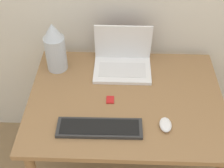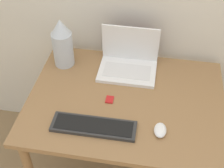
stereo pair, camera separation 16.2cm
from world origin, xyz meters
name	(u,v)px [view 2 (the right image)]	position (x,y,z in m)	size (l,w,h in m)	color
desk	(125,111)	(0.00, 0.40, 0.67)	(1.06, 0.80, 0.77)	olive
laptop	(128,61)	(-0.02, 0.65, 0.82)	(0.33, 0.24, 0.26)	white
keyboard	(94,126)	(-0.13, 0.17, 0.78)	(0.42, 0.13, 0.02)	#2D2D2D
mouse	(160,130)	(0.20, 0.20, 0.78)	(0.06, 0.09, 0.03)	white
vase	(62,43)	(-0.41, 0.64, 0.92)	(0.12, 0.12, 0.31)	silver
mp3_player	(110,100)	(-0.08, 0.37, 0.77)	(0.04, 0.05, 0.01)	red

